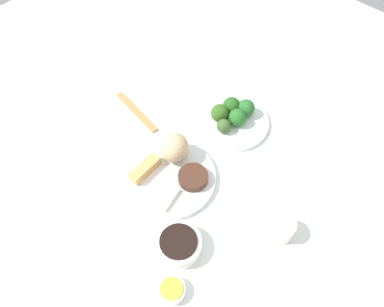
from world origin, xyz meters
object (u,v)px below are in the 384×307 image
(main_plate, at_px, (169,177))
(chopsticks_pair, at_px, (136,112))
(sauce_ramekin_hot_mustard, at_px, (172,290))
(teacup, at_px, (281,228))
(broccoli_plate, at_px, (232,122))
(soy_sauce_bowl, at_px, (179,245))

(main_plate, height_order, chopsticks_pair, main_plate)
(sauce_ramekin_hot_mustard, xyz_separation_m, teacup, (0.29, -0.10, 0.02))
(broccoli_plate, height_order, soy_sauce_bowl, soy_sauce_bowl)
(broccoli_plate, height_order, sauce_ramekin_hot_mustard, sauce_ramekin_hot_mustard)
(soy_sauce_bowl, relative_size, sauce_ramekin_hot_mustard, 1.75)
(broccoli_plate, distance_m, soy_sauce_bowl, 0.43)
(main_plate, bearing_deg, teacup, -76.40)
(broccoli_plate, distance_m, teacup, 0.37)
(chopsticks_pair, bearing_deg, broccoli_plate, -55.40)
(broccoli_plate, xyz_separation_m, chopsticks_pair, (-0.17, 0.25, -0.00))
(sauce_ramekin_hot_mustard, relative_size, teacup, 0.98)
(broccoli_plate, relative_size, chopsticks_pair, 1.09)
(soy_sauce_bowl, distance_m, chopsticks_pair, 0.46)
(sauce_ramekin_hot_mustard, xyz_separation_m, chopsticks_pair, (0.31, 0.46, -0.01))
(broccoli_plate, distance_m, chopsticks_pair, 0.30)
(main_plate, xyz_separation_m, soy_sauce_bowl, (-0.12, -0.16, 0.01))
(sauce_ramekin_hot_mustard, relative_size, chopsticks_pair, 0.32)
(main_plate, height_order, broccoli_plate, main_plate)
(main_plate, height_order, soy_sauce_bowl, soy_sauce_bowl)
(soy_sauce_bowl, distance_m, sauce_ramekin_hot_mustard, 0.11)
(broccoli_plate, bearing_deg, chopsticks_pair, 124.60)
(broccoli_plate, height_order, chopsticks_pair, broccoli_plate)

